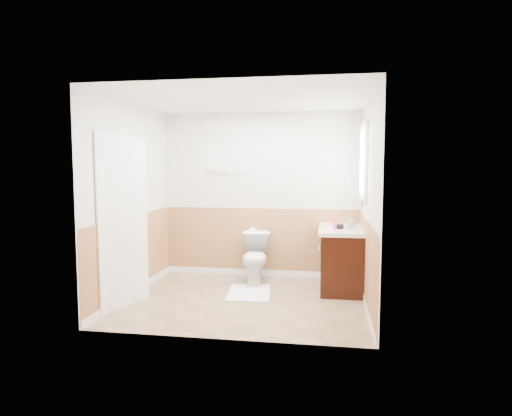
% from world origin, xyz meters
% --- Properties ---
extents(floor, '(3.00, 3.00, 0.00)m').
position_xyz_m(floor, '(0.00, 0.00, 0.00)').
color(floor, '#8C7051').
rests_on(floor, ground).
extents(ceiling, '(3.00, 3.00, 0.00)m').
position_xyz_m(ceiling, '(0.00, 0.00, 2.50)').
color(ceiling, white).
rests_on(ceiling, floor).
extents(wall_back, '(3.00, 0.00, 3.00)m').
position_xyz_m(wall_back, '(0.00, 1.30, 1.25)').
color(wall_back, silver).
rests_on(wall_back, floor).
extents(wall_front, '(3.00, 0.00, 3.00)m').
position_xyz_m(wall_front, '(0.00, -1.30, 1.25)').
color(wall_front, silver).
rests_on(wall_front, floor).
extents(wall_left, '(0.00, 3.00, 3.00)m').
position_xyz_m(wall_left, '(-1.50, 0.00, 1.25)').
color(wall_left, silver).
rests_on(wall_left, floor).
extents(wall_right, '(0.00, 3.00, 3.00)m').
position_xyz_m(wall_right, '(1.50, 0.00, 1.25)').
color(wall_right, silver).
rests_on(wall_right, floor).
extents(wainscot_back, '(3.00, 0.00, 3.00)m').
position_xyz_m(wainscot_back, '(0.00, 1.29, 0.50)').
color(wainscot_back, '#A87143').
rests_on(wainscot_back, floor).
extents(wainscot_front, '(3.00, 0.00, 3.00)m').
position_xyz_m(wainscot_front, '(0.00, -1.29, 0.50)').
color(wainscot_front, '#A87143').
rests_on(wainscot_front, floor).
extents(wainscot_left, '(0.00, 2.60, 2.60)m').
position_xyz_m(wainscot_left, '(-1.49, 0.00, 0.50)').
color(wainscot_left, '#A87143').
rests_on(wainscot_left, floor).
extents(wainscot_right, '(0.00, 2.60, 2.60)m').
position_xyz_m(wainscot_right, '(1.49, 0.00, 0.50)').
color(wainscot_right, '#A87143').
rests_on(wainscot_right, floor).
extents(toilet, '(0.48, 0.75, 0.73)m').
position_xyz_m(toilet, '(-0.00, 0.83, 0.37)').
color(toilet, white).
rests_on(toilet, floor).
extents(bath_mat, '(0.63, 0.85, 0.02)m').
position_xyz_m(bath_mat, '(-0.00, 0.30, 0.01)').
color(bath_mat, white).
rests_on(bath_mat, floor).
extents(vanity_cabinet, '(0.55, 1.10, 0.80)m').
position_xyz_m(vanity_cabinet, '(1.21, 0.75, 0.40)').
color(vanity_cabinet, black).
rests_on(vanity_cabinet, floor).
extents(vanity_knob_left, '(0.03, 0.03, 0.03)m').
position_xyz_m(vanity_knob_left, '(0.91, 0.65, 0.55)').
color(vanity_knob_left, silver).
rests_on(vanity_knob_left, vanity_cabinet).
extents(vanity_knob_right, '(0.03, 0.03, 0.03)m').
position_xyz_m(vanity_knob_right, '(0.91, 0.85, 0.55)').
color(vanity_knob_right, silver).
rests_on(vanity_knob_right, vanity_cabinet).
extents(countertop, '(0.60, 1.15, 0.05)m').
position_xyz_m(countertop, '(1.20, 0.75, 0.83)').
color(countertop, white).
rests_on(countertop, vanity_cabinet).
extents(sink_basin, '(0.36, 0.36, 0.02)m').
position_xyz_m(sink_basin, '(1.21, 0.90, 0.86)').
color(sink_basin, silver).
rests_on(sink_basin, countertop).
extents(faucet, '(0.02, 0.02, 0.14)m').
position_xyz_m(faucet, '(1.39, 0.90, 0.92)').
color(faucet, silver).
rests_on(faucet, countertop).
extents(lotion_bottle, '(0.05, 0.05, 0.22)m').
position_xyz_m(lotion_bottle, '(1.11, 0.48, 0.96)').
color(lotion_bottle, '#E63B89').
rests_on(lotion_bottle, countertop).
extents(soap_dispenser, '(0.10, 0.10, 0.17)m').
position_xyz_m(soap_dispenser, '(1.33, 0.65, 0.94)').
color(soap_dispenser, gray).
rests_on(soap_dispenser, countertop).
extents(hair_dryer_body, '(0.14, 0.07, 0.07)m').
position_xyz_m(hair_dryer_body, '(1.16, 0.62, 0.89)').
color(hair_dryer_body, black).
rests_on(hair_dryer_body, countertop).
extents(hair_dryer_handle, '(0.03, 0.03, 0.07)m').
position_xyz_m(hair_dryer_handle, '(1.13, 0.65, 0.86)').
color(hair_dryer_handle, black).
rests_on(hair_dryer_handle, countertop).
extents(mirror_panel, '(0.02, 0.35, 0.90)m').
position_xyz_m(mirror_panel, '(1.48, 1.10, 1.55)').
color(mirror_panel, silver).
rests_on(mirror_panel, wall_right).
extents(window_frame, '(0.04, 0.80, 1.00)m').
position_xyz_m(window_frame, '(1.47, 0.59, 1.75)').
color(window_frame, white).
rests_on(window_frame, wall_right).
extents(window_glass, '(0.01, 0.70, 0.90)m').
position_xyz_m(window_glass, '(1.49, 0.59, 1.75)').
color(window_glass, white).
rests_on(window_glass, wall_right).
extents(door, '(0.29, 0.78, 2.04)m').
position_xyz_m(door, '(-1.40, -0.45, 1.02)').
color(door, white).
rests_on(door, wall_left).
extents(door_frame, '(0.02, 0.92, 2.10)m').
position_xyz_m(door_frame, '(-1.48, -0.45, 1.03)').
color(door_frame, white).
rests_on(door_frame, wall_left).
extents(door_knob, '(0.06, 0.06, 0.06)m').
position_xyz_m(door_knob, '(-1.34, -0.12, 0.95)').
color(door_knob, silver).
rests_on(door_knob, door).
extents(towel_bar, '(0.62, 0.02, 0.02)m').
position_xyz_m(towel_bar, '(-0.55, 1.25, 1.60)').
color(towel_bar, silver).
rests_on(towel_bar, wall_back).
extents(tp_holder_bar, '(0.14, 0.02, 0.02)m').
position_xyz_m(tp_holder_bar, '(-0.10, 1.23, 0.70)').
color(tp_holder_bar, silver).
rests_on(tp_holder_bar, wall_back).
extents(tp_roll, '(0.10, 0.11, 0.11)m').
position_xyz_m(tp_roll, '(-0.10, 1.23, 0.70)').
color(tp_roll, white).
rests_on(tp_roll, tp_holder_bar).
extents(tp_sheet, '(0.10, 0.01, 0.16)m').
position_xyz_m(tp_sheet, '(-0.10, 1.23, 0.59)').
color(tp_sheet, white).
rests_on(tp_sheet, tp_roll).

